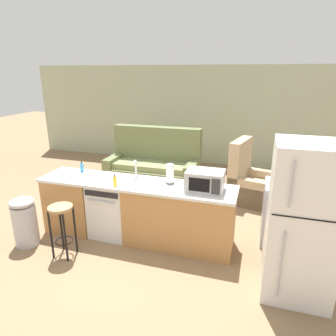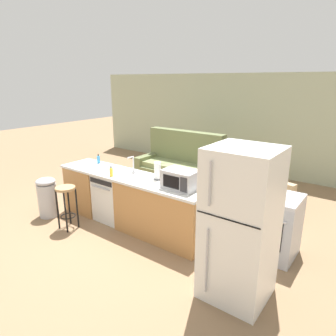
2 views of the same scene
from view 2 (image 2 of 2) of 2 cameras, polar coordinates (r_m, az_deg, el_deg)
ground_plane at (r=5.46m, az=-8.09°, el=-10.12°), size 24.00×24.00×0.00m
wall_back at (r=8.34m, az=14.00°, el=8.21°), size 10.00×0.06×2.60m
kitchen_counter at (r=5.13m, az=-6.36°, el=-6.69°), size 2.94×0.66×0.90m
dishwasher at (r=5.46m, az=-10.15°, el=-5.41°), size 0.58×0.61×0.84m
stove_range at (r=4.58m, az=18.81°, el=-10.08°), size 0.76×0.68×0.90m
refrigerator at (r=3.46m, az=13.57°, el=-10.59°), size 0.72×0.73×1.77m
microwave at (r=4.36m, az=2.45°, el=-2.15°), size 0.50×0.37×0.28m
sink_faucet at (r=5.09m, az=-6.71°, el=0.41°), size 0.07×0.18×0.30m
paper_towel_roll at (r=4.76m, az=-2.00°, el=-0.56°), size 0.14×0.14×0.28m
soap_bottle at (r=5.00m, az=-10.76°, el=-0.76°), size 0.06×0.06×0.18m
dish_soap_bottle at (r=5.84m, az=-13.10°, el=1.59°), size 0.06×0.06×0.18m
kettle at (r=4.31m, az=16.84°, el=-3.85°), size 0.21×0.17×0.19m
bar_stool at (r=5.26m, az=-18.80°, el=-5.55°), size 0.32×0.32×0.74m
trash_bin at (r=5.91m, az=-22.00°, el=-5.08°), size 0.35×0.35×0.74m
couch at (r=7.16m, az=2.36°, el=-0.07°), size 2.00×0.90×1.27m
armchair at (r=6.04m, az=17.18°, el=-4.46°), size 0.98×1.01×1.20m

